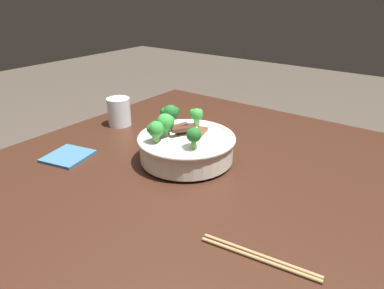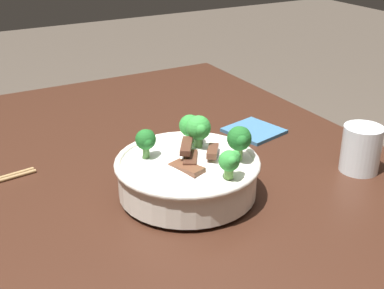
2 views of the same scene
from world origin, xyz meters
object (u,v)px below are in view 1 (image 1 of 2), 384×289
drinking_glass (119,114)px  chopsticks_pair (259,257)px  rice_bowl (186,144)px  folded_napkin (68,156)px

drinking_glass → chopsticks_pair: 0.73m
rice_bowl → folded_napkin: size_ratio=2.27×
rice_bowl → drinking_glass: bearing=77.2°
chopsticks_pair → folded_napkin: (0.04, 0.60, 0.00)m
rice_bowl → chopsticks_pair: rice_bowl is taller
chopsticks_pair → folded_napkin: 0.60m
drinking_glass → chopsticks_pair: (-0.29, -0.67, -0.04)m
rice_bowl → folded_napkin: (-0.18, 0.27, -0.05)m
rice_bowl → drinking_glass: rice_bowl is taller
rice_bowl → folded_napkin: 0.33m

